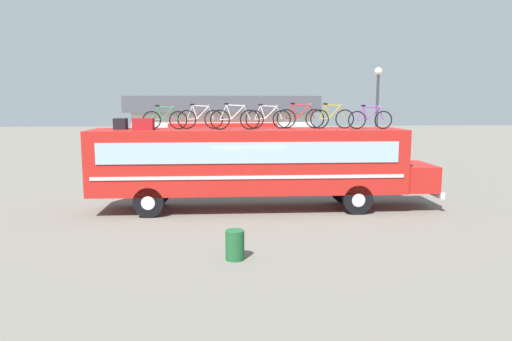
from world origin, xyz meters
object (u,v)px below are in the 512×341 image
(rooftop_bicycle_3, at_px, (235,119))
(rooftop_bicycle_4, at_px, (268,118))
(rooftop_bicycle_7, at_px, (370,119))
(bus, at_px, (255,162))
(rooftop_bicycle_1, at_px, (165,119))
(street_lamp, at_px, (377,108))
(rooftop_bicycle_2, at_px, (200,118))
(rooftop_bicycle_6, at_px, (332,118))
(rooftop_bicycle_5, at_px, (300,118))
(luggage_bag_2, at_px, (143,124))
(trash_bin, at_px, (235,245))
(luggage_bag_1, at_px, (121,124))

(rooftop_bicycle_3, relative_size, rooftop_bicycle_4, 1.05)
(rooftop_bicycle_7, bearing_deg, bus, 176.00)
(rooftop_bicycle_1, height_order, street_lamp, street_lamp)
(rooftop_bicycle_2, bearing_deg, rooftop_bicycle_6, -1.18)
(rooftop_bicycle_2, xyz_separation_m, street_lamp, (8.44, 5.53, 0.27))
(rooftop_bicycle_4, bearing_deg, rooftop_bicycle_5, 6.86)
(bus, bearing_deg, luggage_bag_2, -176.94)
(bus, xyz_separation_m, rooftop_bicycle_7, (4.22, -0.29, 1.58))
(rooftop_bicycle_4, distance_m, rooftop_bicycle_5, 1.25)
(luggage_bag_2, relative_size, rooftop_bicycle_3, 0.40)
(bus, bearing_deg, rooftop_bicycle_5, 11.53)
(rooftop_bicycle_6, bearing_deg, street_lamp, 58.00)
(bus, height_order, trash_bin, bus)
(rooftop_bicycle_7, height_order, street_lamp, street_lamp)
(rooftop_bicycle_2, distance_m, rooftop_bicycle_3, 1.40)
(luggage_bag_2, height_order, rooftop_bicycle_1, rooftop_bicycle_1)
(street_lamp, bearing_deg, rooftop_bicycle_7, -109.94)
(rooftop_bicycle_2, distance_m, rooftop_bicycle_6, 4.93)
(street_lamp, bearing_deg, rooftop_bicycle_4, -136.74)
(street_lamp, bearing_deg, rooftop_bicycle_3, -139.56)
(bus, bearing_deg, rooftop_bicycle_7, -4.00)
(rooftop_bicycle_5, bearing_deg, rooftop_bicycle_6, -10.09)
(luggage_bag_2, xyz_separation_m, rooftop_bicycle_2, (2.01, 0.46, 0.18))
(rooftop_bicycle_7, bearing_deg, rooftop_bicycle_5, 165.31)
(bus, relative_size, rooftop_bicycle_1, 7.90)
(rooftop_bicycle_2, bearing_deg, rooftop_bicycle_7, -4.99)
(bus, distance_m, luggage_bag_1, 5.12)
(luggage_bag_2, xyz_separation_m, rooftop_bicycle_5, (5.77, 0.57, 0.19))
(rooftop_bicycle_6, bearing_deg, rooftop_bicycle_7, -18.62)
(rooftop_bicycle_4, distance_m, rooftop_bicycle_7, 3.75)
(rooftop_bicycle_4, relative_size, rooftop_bicycle_7, 1.03)
(luggage_bag_1, xyz_separation_m, rooftop_bicycle_4, (5.42, 0.04, 0.18))
(bus, xyz_separation_m, street_lamp, (6.42, 5.78, 1.87))
(luggage_bag_2, distance_m, rooftop_bicycle_4, 4.55)
(trash_bin, bearing_deg, bus, 81.35)
(luggage_bag_2, relative_size, rooftop_bicycle_5, 0.40)
(luggage_bag_1, relative_size, rooftop_bicycle_4, 0.30)
(rooftop_bicycle_6, relative_size, trash_bin, 2.17)
(rooftop_bicycle_3, distance_m, rooftop_bicycle_7, 4.97)
(luggage_bag_2, distance_m, rooftop_bicycle_6, 6.94)
(rooftop_bicycle_2, relative_size, rooftop_bicycle_7, 1.02)
(rooftop_bicycle_1, distance_m, trash_bin, 6.95)
(luggage_bag_2, height_order, street_lamp, street_lamp)
(rooftop_bicycle_3, distance_m, rooftop_bicycle_4, 1.37)
(luggage_bag_2, xyz_separation_m, rooftop_bicycle_6, (6.93, 0.36, 0.19))
(luggage_bag_1, bearing_deg, rooftop_bicycle_4, 0.38)
(rooftop_bicycle_3, relative_size, rooftop_bicycle_7, 1.08)
(luggage_bag_1, distance_m, street_lamp, 12.66)
(rooftop_bicycle_2, bearing_deg, trash_bin, -79.12)
(rooftop_bicycle_5, distance_m, rooftop_bicycle_7, 2.56)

